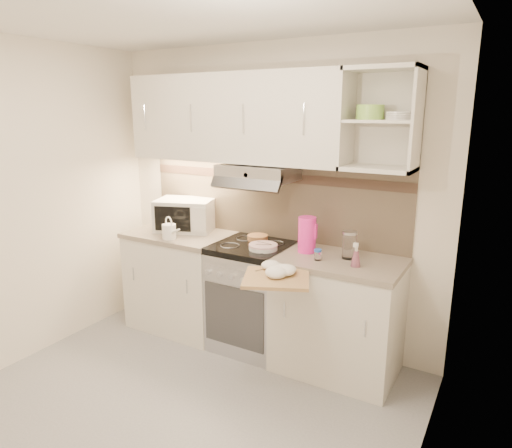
% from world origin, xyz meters
% --- Properties ---
extents(ground, '(3.00, 3.00, 0.00)m').
position_xyz_m(ground, '(0.00, 0.00, 0.00)').
color(ground, '#979699').
rests_on(ground, ground).
extents(room_shell, '(3.04, 2.84, 2.52)m').
position_xyz_m(room_shell, '(0.00, 0.37, 1.63)').
color(room_shell, white).
rests_on(room_shell, ground).
extents(base_cabinet_left, '(0.90, 0.60, 0.86)m').
position_xyz_m(base_cabinet_left, '(-0.75, 1.10, 0.43)').
color(base_cabinet_left, silver).
rests_on(base_cabinet_left, ground).
extents(worktop_left, '(0.92, 0.62, 0.04)m').
position_xyz_m(worktop_left, '(-0.75, 1.10, 0.88)').
color(worktop_left, gray).
rests_on(worktop_left, base_cabinet_left).
extents(base_cabinet_right, '(0.90, 0.60, 0.86)m').
position_xyz_m(base_cabinet_right, '(0.75, 1.10, 0.43)').
color(base_cabinet_right, silver).
rests_on(base_cabinet_right, ground).
extents(worktop_right, '(0.92, 0.62, 0.04)m').
position_xyz_m(worktop_right, '(0.75, 1.10, 0.88)').
color(worktop_right, gray).
rests_on(worktop_right, base_cabinet_right).
extents(electric_range, '(0.60, 0.60, 0.90)m').
position_xyz_m(electric_range, '(0.00, 1.10, 0.45)').
color(electric_range, '#B7B7BC').
rests_on(electric_range, ground).
extents(microwave, '(0.59, 0.51, 0.28)m').
position_xyz_m(microwave, '(-0.77, 1.21, 1.04)').
color(microwave, silver).
rests_on(microwave, worktop_left).
extents(watering_can, '(0.23, 0.13, 0.20)m').
position_xyz_m(watering_can, '(-0.69, 0.89, 0.97)').
color(watering_can, white).
rests_on(watering_can, worktop_left).
extents(plate_stack, '(0.23, 0.23, 0.05)m').
position_xyz_m(plate_stack, '(0.14, 1.03, 0.92)').
color(plate_stack, silver).
rests_on(plate_stack, electric_range).
extents(bread_loaf, '(0.17, 0.17, 0.04)m').
position_xyz_m(bread_loaf, '(-0.03, 1.24, 0.92)').
color(bread_loaf, '#A5854A').
rests_on(bread_loaf, electric_range).
extents(pink_pitcher, '(0.15, 0.14, 0.28)m').
position_xyz_m(pink_pitcher, '(0.46, 1.14, 1.04)').
color(pink_pitcher, '#FF27A1').
rests_on(pink_pitcher, worktop_right).
extents(glass_jar, '(0.11, 0.11, 0.21)m').
position_xyz_m(glass_jar, '(0.80, 1.15, 1.00)').
color(glass_jar, white).
rests_on(glass_jar, worktop_right).
extents(spice_jar, '(0.06, 0.06, 0.08)m').
position_xyz_m(spice_jar, '(0.61, 0.99, 0.94)').
color(spice_jar, white).
rests_on(spice_jar, worktop_right).
extents(spray_bottle, '(0.07, 0.07, 0.18)m').
position_xyz_m(spray_bottle, '(0.90, 1.00, 0.97)').
color(spray_bottle, pink).
rests_on(spray_bottle, worktop_right).
extents(cutting_board, '(0.55, 0.53, 0.02)m').
position_xyz_m(cutting_board, '(0.49, 0.58, 0.87)').
color(cutting_board, tan).
rests_on(cutting_board, base_cabinet_right).
extents(dish_towel, '(0.32, 0.28, 0.07)m').
position_xyz_m(dish_towel, '(0.47, 0.62, 0.92)').
color(dish_towel, silver).
rests_on(dish_towel, cutting_board).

